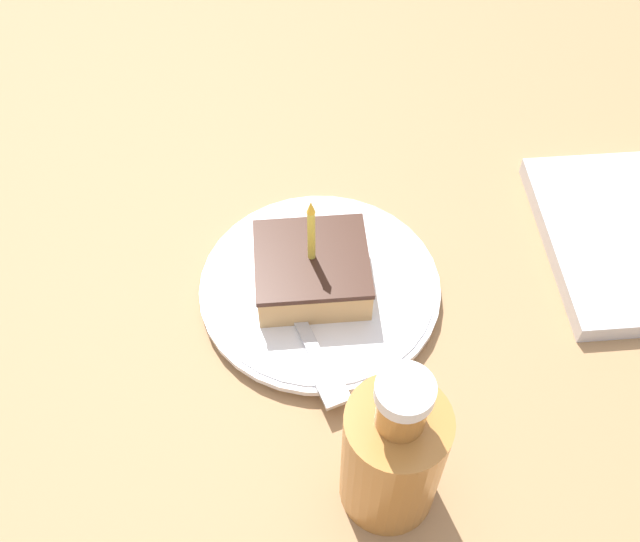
# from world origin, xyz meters

# --- Properties ---
(ground_plane) EXTENTS (2.40, 2.40, 0.04)m
(ground_plane) POSITION_xyz_m (0.00, 0.00, -0.02)
(ground_plane) COLOR #9E754C
(ground_plane) RESTS_ON ground
(plate) EXTENTS (0.23, 0.23, 0.02)m
(plate) POSITION_xyz_m (0.01, -0.02, 0.01)
(plate) COLOR silver
(plate) RESTS_ON ground_plane
(cake_slice) EXTENTS (0.10, 0.10, 0.11)m
(cake_slice) POSITION_xyz_m (0.02, -0.01, 0.04)
(cake_slice) COLOR tan
(cake_slice) RESTS_ON plate
(fork) EXTENTS (0.18, 0.07, 0.00)m
(fork) POSITION_xyz_m (-0.04, 0.00, 0.02)
(fork) COLOR #B2B2B7
(fork) RESTS_ON plate
(bottle) EXTENTS (0.08, 0.08, 0.18)m
(bottle) POSITION_xyz_m (-0.18, -0.05, 0.07)
(bottle) COLOR #B27233
(bottle) RESTS_ON ground_plane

